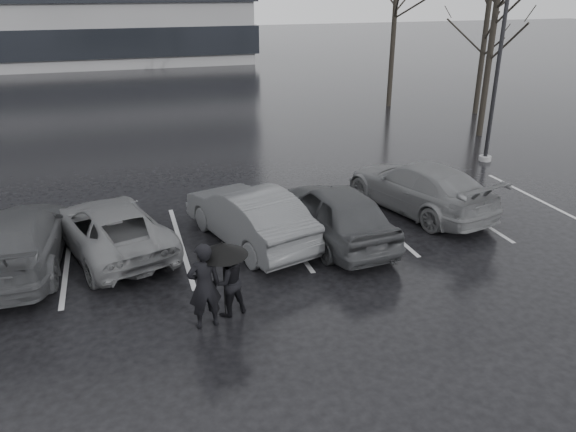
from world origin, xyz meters
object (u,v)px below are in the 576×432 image
(car_main, at_px, (334,212))
(car_east, at_px, (419,187))
(lamp_post, at_px, (499,57))
(car_west_b, at_px, (111,228))
(car_west_c, at_px, (17,239))
(car_west_a, at_px, (249,215))
(pedestrian_left, at_px, (204,286))
(tree_ne, at_px, (484,44))
(tree_east, at_px, (491,42))
(tree_north, at_px, (394,25))
(pedestrian_right, at_px, (228,281))

(car_main, xyz_separation_m, car_east, (3.16, 1.22, -0.04))
(car_east, height_order, lamp_post, lamp_post)
(car_west_b, distance_m, car_west_c, 2.13)
(car_west_a, height_order, pedestrian_left, pedestrian_left)
(car_west_b, xyz_separation_m, car_east, (8.80, 0.25, 0.09))
(car_west_a, distance_m, tree_ne, 19.26)
(lamp_post, relative_size, tree_east, 1.06)
(car_main, relative_size, car_east, 0.89)
(tree_east, relative_size, tree_north, 0.94)
(pedestrian_left, bearing_deg, car_west_b, -74.16)
(car_west_a, relative_size, pedestrian_right, 2.99)
(tree_north, bearing_deg, car_east, -113.31)
(car_east, xyz_separation_m, tree_east, (7.09, 7.13, 3.27))
(pedestrian_right, bearing_deg, car_east, -166.93)
(tree_east, height_order, tree_north, tree_north)
(car_west_b, distance_m, tree_ne, 21.82)
(tree_east, bearing_deg, pedestrian_right, -140.83)
(car_west_a, bearing_deg, car_east, 170.92)
(car_east, xyz_separation_m, pedestrian_right, (-6.56, -3.99, 0.03))
(car_west_c, distance_m, car_east, 10.93)
(pedestrian_right, height_order, tree_east, tree_east)
(car_west_c, relative_size, pedestrian_left, 2.76)
(car_main, distance_m, tree_ne, 17.96)
(car_west_b, bearing_deg, tree_north, -152.99)
(car_east, bearing_deg, tree_north, -128.17)
(pedestrian_right, bearing_deg, car_main, -159.09)
(car_main, height_order, car_west_a, car_main)
(pedestrian_left, distance_m, tree_ne, 22.87)
(tree_east, distance_m, tree_ne, 4.74)
(car_west_b, relative_size, pedestrian_left, 2.55)
(tree_ne, bearing_deg, car_west_c, -150.48)
(car_west_a, relative_size, car_west_c, 0.90)
(tree_ne, distance_m, tree_north, 4.67)
(car_west_b, height_order, pedestrian_right, pedestrian_right)
(car_main, bearing_deg, car_east, -164.83)
(car_east, height_order, pedestrian_right, pedestrian_right)
(car_east, bearing_deg, lamp_post, -158.26)
(car_west_a, relative_size, pedestrian_left, 2.49)
(car_west_a, bearing_deg, tree_ne, -158.25)
(car_east, relative_size, pedestrian_right, 3.33)
(car_west_b, bearing_deg, car_west_c, -10.96)
(car_main, bearing_deg, pedestrian_left, 32.30)
(car_west_b, height_order, lamp_post, lamp_post)
(pedestrian_left, bearing_deg, car_west_c, -52.08)
(car_west_c, xyz_separation_m, tree_north, (17.01, 14.61, 3.52))
(car_main, height_order, car_west_b, car_main)
(car_west_a, height_order, tree_east, tree_east)
(lamp_post, xyz_separation_m, tree_east, (2.10, 3.43, 0.13))
(car_west_b, height_order, car_west_c, car_west_c)
(pedestrian_left, height_order, tree_ne, tree_ne)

